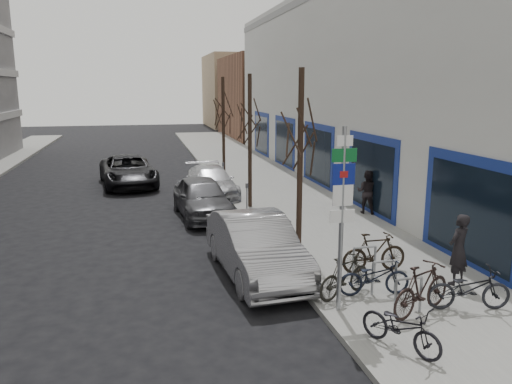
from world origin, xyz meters
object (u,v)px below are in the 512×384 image
bike_rack (384,273)px  pedestrian_far (367,192)px  meter_front (289,238)px  bike_mid_curb (374,274)px  meter_back (223,173)px  tree_far (223,104)px  bike_near_left (401,323)px  bike_far_inner (374,252)px  pedestrian_near (458,249)px  parked_car_front (256,246)px  tree_near (301,120)px  bike_mid_inner (345,276)px  parked_car_back (211,182)px  highway_sign_pole (342,209)px  bike_far_curb (469,285)px  bike_near_right (422,288)px  parked_car_mid (202,197)px  lane_car (128,171)px  meter_mid (247,196)px  tree_mid (250,110)px

bike_rack → pedestrian_far: size_ratio=1.32×
meter_front → bike_mid_curb: bearing=-60.4°
pedestrian_far → meter_back: bearing=-11.7°
tree_far → bike_near_left: 18.66m
bike_far_inner → pedestrian_near: 2.07m
tree_far → parked_car_front: (-1.42, -13.69, -3.29)m
bike_near_left → pedestrian_near: pedestrian_near is taller
tree_near → pedestrian_near: size_ratio=3.06×
bike_mid_inner → parked_car_back: parked_car_back is taller
bike_far_inner → tree_far: bearing=5.8°
meter_front → bike_far_inner: size_ratio=0.70×
bike_far_inner → meter_front: bearing=62.3°
highway_sign_pole → parked_car_back: (-1.00, 12.91, -1.76)m
bike_far_curb → bike_near_right: bearing=101.0°
bike_near_left → pedestrian_far: pedestrian_far is taller
highway_sign_pole → tree_far: size_ratio=0.76×
bike_near_right → pedestrian_near: pedestrian_near is taller
bike_near_right → bike_mid_curb: (-0.54, 1.16, -0.06)m
bike_mid_curb → parked_car_front: 3.25m
highway_sign_pole → parked_car_back: 13.07m
parked_car_mid → parked_car_back: (0.86, 3.56, -0.09)m
bike_mid_curb → pedestrian_near: (2.32, 0.17, 0.37)m
parked_car_back → pedestrian_far: size_ratio=2.79×
tree_near → pedestrian_near: 5.24m
highway_sign_pole → tree_far: 16.59m
highway_sign_pole → lane_car: highway_sign_pole is taller
meter_front → lane_car: size_ratio=0.23×
parked_car_front → parked_car_back: bearing=84.7°
tree_near → pedestrian_near: bearing=-40.3°
bike_far_inner → lane_car: 15.99m
bike_mid_inner → pedestrian_near: bearing=-113.8°
bike_rack → meter_mid: bearing=101.8°
bike_rack → meter_back: 13.50m
tree_far → pedestrian_near: bearing=-78.4°
bike_near_left → lane_car: bearing=76.8°
bike_near_left → bike_far_inner: (1.31, 3.79, 0.04)m
parked_car_back → lane_car: lane_car is taller
bike_mid_inner → pedestrian_far: 8.27m
tree_near → pedestrian_far: bearing=46.3°
tree_mid → meter_mid: size_ratio=4.33×
meter_back → lane_car: 5.19m
bike_near_right → bike_far_curb: bike_near_right is taller
tree_mid → bike_near_right: bearing=-82.1°
bike_near_left → lane_car: size_ratio=0.30×
tree_far → meter_front: tree_far is taller
tree_near → meter_back: size_ratio=4.33×
bike_rack → bike_mid_inner: (-0.98, 0.05, 0.00)m
tree_mid → bike_near_left: size_ratio=3.25×
tree_mid → bike_mid_curb: bearing=-84.4°
tree_far → meter_mid: bearing=-93.2°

